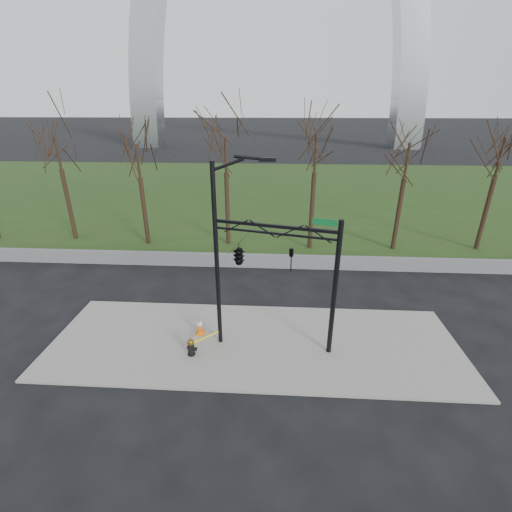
# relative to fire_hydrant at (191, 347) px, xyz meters

# --- Properties ---
(ground) EXTENTS (500.00, 500.00, 0.00)m
(ground) POSITION_rel_fire_hydrant_xyz_m (2.58, 1.04, -0.47)
(ground) COLOR black
(ground) RESTS_ON ground
(sidewalk) EXTENTS (18.00, 6.00, 0.10)m
(sidewalk) POSITION_rel_fire_hydrant_xyz_m (2.58, 1.04, -0.42)
(sidewalk) COLOR slate
(sidewalk) RESTS_ON ground
(grass_strip) EXTENTS (120.00, 40.00, 0.06)m
(grass_strip) POSITION_rel_fire_hydrant_xyz_m (2.58, 31.04, -0.44)
(grass_strip) COLOR #223914
(grass_strip) RESTS_ON ground
(guardrail) EXTENTS (60.00, 0.30, 0.90)m
(guardrail) POSITION_rel_fire_hydrant_xyz_m (2.58, 9.04, -0.02)
(guardrail) COLOR #59595B
(guardrail) RESTS_ON ground
(tree_row) EXTENTS (40.56, 4.00, 8.64)m
(tree_row) POSITION_rel_fire_hydrant_xyz_m (-0.14, 13.04, 3.85)
(tree_row) COLOR black
(tree_row) RESTS_ON ground
(fire_hydrant) EXTENTS (0.51, 0.33, 0.81)m
(fire_hydrant) POSITION_rel_fire_hydrant_xyz_m (0.00, 0.00, 0.00)
(fire_hydrant) COLOR black
(fire_hydrant) RESTS_ON sidewalk
(traffic_cone) EXTENTS (0.41, 0.41, 0.77)m
(traffic_cone) POSITION_rel_fire_hydrant_xyz_m (0.06, 1.49, 0.01)
(traffic_cone) COLOR orange
(traffic_cone) RESTS_ON sidewalk
(street_light) EXTENTS (2.39, 0.23, 8.21)m
(street_light) POSITION_rel_fire_hydrant_xyz_m (1.31, 0.99, 4.22)
(street_light) COLOR black
(street_light) RESTS_ON ground
(traffic_signal_mast) EXTENTS (4.97, 2.54, 6.00)m
(traffic_signal_mast) POSITION_rel_fire_hydrant_xyz_m (2.67, 1.34, 3.67)
(traffic_signal_mast) COLOR black
(traffic_signal_mast) RESTS_ON ground
(caution_tape) EXTENTS (1.09, 1.49, 0.42)m
(caution_tape) POSITION_rel_fire_hydrant_xyz_m (0.28, 0.62, -0.01)
(caution_tape) COLOR yellow
(caution_tape) RESTS_ON ground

